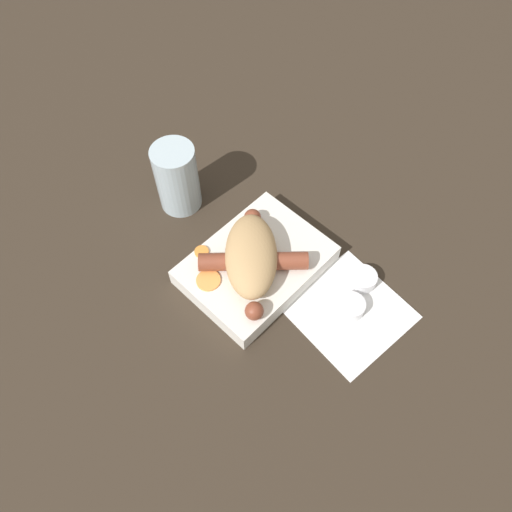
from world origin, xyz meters
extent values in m
plane|color=#33281E|center=(0.00, 0.00, 0.00)|extent=(3.00, 3.00, 0.00)
cube|color=silver|center=(0.00, 0.00, 0.02)|extent=(0.21, 0.16, 0.03)
ellipsoid|color=tan|center=(-0.01, 0.00, 0.06)|extent=(0.15, 0.15, 0.05)
cylinder|color=brown|center=(-0.01, -0.01, 0.04)|extent=(0.13, 0.13, 0.03)
sphere|color=brown|center=(0.05, 0.05, 0.04)|extent=(0.03, 0.03, 0.03)
sphere|color=brown|center=(-0.07, -0.06, 0.04)|extent=(0.03, 0.03, 0.03)
cylinder|color=#F99E4C|center=(-0.05, 0.04, 0.03)|extent=(0.03, 0.03, 0.00)
cylinder|color=orange|center=(-0.05, 0.07, 0.03)|extent=(0.03, 0.03, 0.00)
cylinder|color=#F99E4C|center=(-0.07, 0.02, 0.03)|extent=(0.05, 0.05, 0.00)
cube|color=white|center=(0.04, -0.15, 0.00)|extent=(0.17, 0.17, 0.00)
cylinder|color=white|center=(0.05, -0.15, 0.01)|extent=(0.04, 0.04, 0.02)
cylinder|color=gold|center=(0.05, -0.15, 0.00)|extent=(0.03, 0.03, 0.01)
cylinder|color=white|center=(0.09, -0.13, 0.01)|extent=(0.04, 0.04, 0.02)
cylinder|color=maroon|center=(0.09, -0.13, 0.00)|extent=(0.03, 0.03, 0.01)
cylinder|color=silver|center=(0.01, 0.18, 0.06)|extent=(0.07, 0.07, 0.12)
camera|label=1|loc=(-0.28, -0.27, 0.66)|focal=35.00mm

